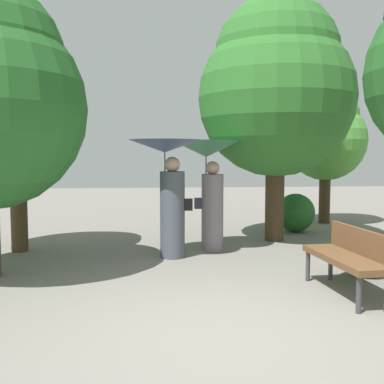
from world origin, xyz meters
TOP-DOWN VIEW (x-y plane):
  - ground_plane at (0.00, 0.00)m, footprint 40.00×40.00m
  - person_left at (-0.45, 3.42)m, footprint 1.22×1.22m
  - person_right at (0.30, 3.96)m, footprint 1.26×1.26m
  - park_bench at (1.74, 1.12)m, footprint 0.62×1.54m
  - tree_near_left at (-3.13, 4.16)m, footprint 2.32×2.32m
  - tree_mid_right at (3.69, 7.02)m, footprint 2.04×2.04m
  - tree_far_back at (1.77, 4.79)m, footprint 3.15×3.15m
  - bush_path_left at (2.53, 5.77)m, footprint 0.88×0.88m
  - bush_path_right at (2.35, 1.96)m, footprint 0.63×0.63m

SIDE VIEW (x-z plane):
  - ground_plane at x=0.00m, z-range 0.00..0.00m
  - bush_path_right at x=2.35m, z-range 0.00..0.63m
  - bush_path_left at x=2.53m, z-range 0.00..0.88m
  - park_bench at x=1.74m, z-range 0.10..0.93m
  - person_left at x=-0.45m, z-range 0.38..2.39m
  - person_right at x=0.30m, z-range 0.48..2.49m
  - tree_mid_right at x=3.69m, z-range 0.55..4.05m
  - tree_near_left at x=-3.13m, z-range 0.54..4.28m
  - tree_far_back at x=1.77m, z-range 0.67..5.59m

